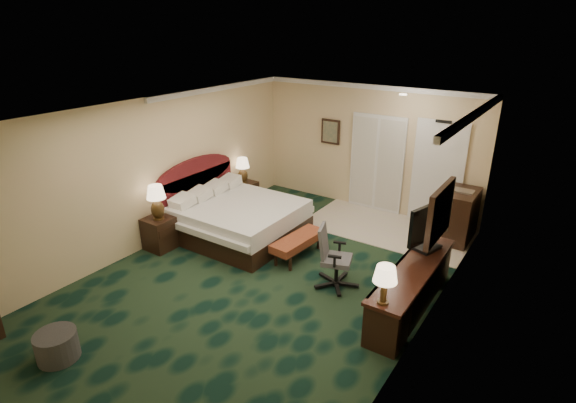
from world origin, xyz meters
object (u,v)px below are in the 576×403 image
Objects in this scene: nightstand_near at (161,233)px; tv at (430,227)px; desk at (411,288)px; lamp_far at (243,170)px; nightstand_far at (246,194)px; desk_chair at (337,257)px; bed at (240,220)px; minibar at (460,216)px; ottoman at (57,346)px; bed_bench at (298,247)px; lamp_near at (157,202)px.

tv is at bearing 16.97° from nightstand_near.
lamp_far is at bearing 158.75° from desk.
nightstand_far is 0.53× the size of desk_chair.
bed is 2.17× the size of minibar.
lamp_far is 5.39m from ottoman.
nightstand_far is 1.05× the size of ottoman.
ottoman is (-1.08, -3.83, -0.01)m from bed_bench.
bed is at bearing -54.95° from nightstand_far.
lamp_near reaches higher than bed.
nightstand_near is at bearing -127.65° from bed.
ottoman is at bearing -76.76° from nightstand_far.
desk_chair is at bearing -177.54° from desk.
bed is 4.01× the size of nightstand_far.
desk_chair reaches higher than bed.
bed is 4.19× the size of ottoman.
desk is (3.26, 3.44, 0.16)m from ottoman.
ottoman is at bearing -85.58° from bed.
tv is 1.46m from desk_chair.
tv is 0.95× the size of desk_chair.
lamp_near is (0.03, -0.04, 0.62)m from nightstand_near.
tv is 2.10m from minibar.
lamp_far is 0.58× the size of desk_chair.
nightstand_near is (-0.90, -1.17, -0.04)m from bed.
bed_bench is (2.25, 1.14, -0.73)m from lamp_near.
lamp_far is at bearing 91.44° from nightstand_near.
bed is 2.21× the size of tv.
nightstand_far is 0.54× the size of minibar.
desk_chair is at bearing -131.62° from tv.
tv reaches higher than desk_chair.
tv is (4.44, 1.35, 0.75)m from nightstand_near.
bed_bench is at bearing -133.44° from minibar.
nightstand_near is 0.62× the size of minibar.
bed_bench is at bearing 74.32° from ottoman.
ottoman is (1.26, -5.20, -0.64)m from lamp_far.
nightstand_near is at bearing -88.56° from lamp_far.
lamp_near reaches higher than desk_chair.
nightstand_far is (-0.93, 1.32, -0.07)m from bed.
desk_chair is (-1.19, -0.05, 0.16)m from desk.
lamp_near is at bearing 173.35° from desk_chair.
desk is 2.42× the size of minibar.
lamp_near is at bearing -87.88° from lamp_far.
tv is at bearing 3.04° from bed.
lamp_far is 1.15× the size of ottoman.
desk reaches higher than ottoman.
lamp_near is at bearing -142.20° from minibar.
nightstand_far is at bearing 153.88° from bed_bench.
lamp_near is 0.66× the size of tv.
lamp_far reaches higher than nightstand_near.
nightstand_near is 1.04× the size of lamp_far.
lamp_near is 1.26× the size of ottoman.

